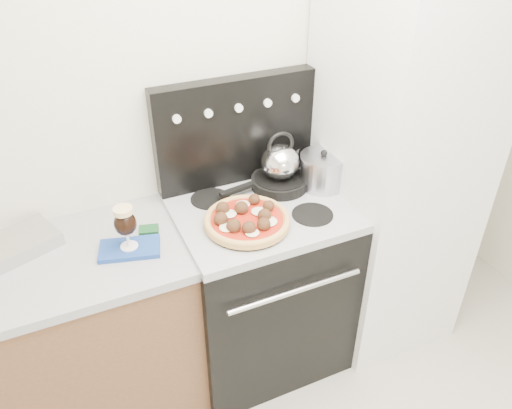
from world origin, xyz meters
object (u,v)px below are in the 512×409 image
skillet (280,182)px  oven_mitt (130,249)px  beer_glass (126,228)px  base_cabinet (22,359)px  pizza_pan (247,225)px  stove_body (260,287)px  tea_kettle (280,159)px  pizza (247,219)px  stock_pot (322,172)px  fridge (394,171)px

skillet → oven_mitt: bearing=-167.7°
beer_glass → base_cabinet: bearing=172.5°
beer_glass → pizza_pan: (0.48, -0.06, -0.09)m
stove_body → tea_kettle: size_ratio=4.50×
stove_body → pizza: pizza is taller
beer_glass → tea_kettle: size_ratio=0.96×
stove_body → oven_mitt: oven_mitt is taller
skillet → stock_pot: 0.21m
fridge → stock_pot: bearing=168.9°
pizza_pan → skillet: (0.26, 0.23, 0.02)m
oven_mitt → tea_kettle: (0.75, 0.16, 0.16)m
tea_kettle → stock_pot: 0.21m
stove_body → pizza_pan: 0.51m
fridge → pizza: bearing=-174.3°
oven_mitt → pizza_pan: size_ratio=0.69×
fridge → beer_glass: bearing=-179.2°
stove_body → stock_pot: (0.34, 0.05, 0.56)m
stove_body → fridge: fridge is taller
base_cabinet → tea_kettle: (1.26, 0.09, 0.64)m
pizza → stock_pot: 0.48m
oven_mitt → skillet: bearing=12.3°
pizza_pan → tea_kettle: bearing=40.5°
fridge → stock_pot: fridge is taller
beer_glass → stock_pot: bearing=5.4°
skillet → pizza_pan: bearing=-139.5°
pizza_pan → base_cabinet: bearing=172.5°
beer_glass → pizza_pan: bearing=-7.5°
base_cabinet → pizza: (1.00, -0.13, 0.53)m
beer_glass → tea_kettle: (0.75, 0.16, 0.05)m
pizza_pan → stock_pot: 0.48m
base_cabinet → oven_mitt: (0.51, -0.07, 0.48)m
fridge → pizza_pan: (-0.81, -0.08, -0.02)m
oven_mitt → beer_glass: (0.00, 0.00, 0.10)m
base_cabinet → pizza: 1.13m
beer_glass → skillet: 0.77m
tea_kettle → stock_pot: size_ratio=0.95×
beer_glass → oven_mitt: bearing=0.0°
base_cabinet → beer_glass: bearing=-7.5°
base_cabinet → stock_pot: stock_pot is taller
stove_body → tea_kettle: 0.66m
beer_glass → stock_pot: (0.93, 0.09, -0.02)m
fridge → pizza: 0.81m
fridge → skillet: size_ratio=7.10×
pizza → stock_pot: stock_pot is taller
pizza_pan → skillet: skillet is taller
beer_glass → stock_pot: 0.94m
pizza → skillet: pizza is taller
beer_glass → stock_pot: beer_glass is taller
fridge → pizza_pan: fridge is taller
base_cabinet → stove_body: 1.11m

